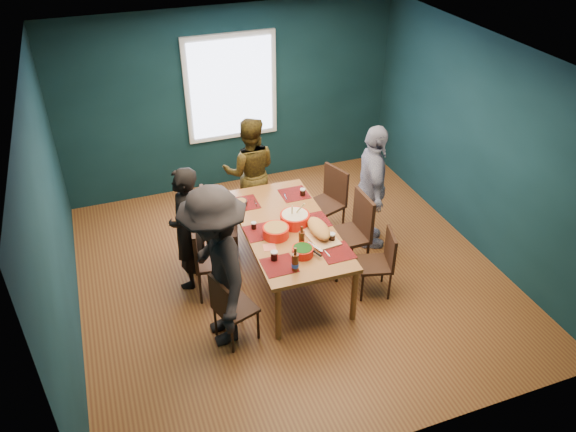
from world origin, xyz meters
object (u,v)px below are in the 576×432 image
object	(u,v)px
chair_left_far	(211,222)
chair_right_mid	(354,228)
chair_left_near	(229,305)
chair_left_mid	(205,255)
bowl_herbs	(303,251)
person_far_left	(186,229)
chair_right_near	(382,258)
bowl_dumpling	(295,219)
person_back	(250,172)
bowl_salad	(276,231)
person_right	(372,188)
cutting_board	(319,230)
person_near_left	(216,269)
dining_table	(287,232)
chair_right_far	(330,197)

from	to	relation	value
chair_left_far	chair_right_mid	world-z (taller)	chair_right_mid
chair_left_near	chair_left_mid	bearing A→B (deg)	75.36
chair_left_mid	bowl_herbs	size ratio (longest dim) A/B	4.07
person_far_left	chair_right_near	bearing A→B (deg)	87.56
chair_left_near	bowl_dumpling	world-z (taller)	bowl_dumpling
person_back	bowl_salad	size ratio (longest dim) A/B	5.12
person_right	cutting_board	distance (m)	1.16
chair_left_near	person_right	world-z (taller)	person_right
person_far_left	person_near_left	world-z (taller)	person_near_left
person_back	person_near_left	bearing A→B (deg)	80.06
bowl_dumpling	dining_table	bearing A→B (deg)	-170.54
chair_left_far	bowl_dumpling	world-z (taller)	bowl_dumpling
chair_left_far	chair_right_mid	bearing A→B (deg)	-7.29
chair_left_far	bowl_herbs	world-z (taller)	chair_left_far
chair_left_near	chair_right_far	size ratio (longest dim) A/B	0.89
chair_left_near	bowl_dumpling	bearing A→B (deg)	19.78
chair_right_far	cutting_board	size ratio (longest dim) A/B	1.32
chair_left_far	cutting_board	world-z (taller)	chair_left_far
person_near_left	bowl_salad	xyz separation A→B (m)	(0.81, 0.53, -0.09)
chair_right_far	bowl_dumpling	distance (m)	1.10
chair_right_near	person_far_left	bearing A→B (deg)	170.16
chair_left_near	person_near_left	bearing A→B (deg)	106.02
person_far_left	chair_left_near	bearing A→B (deg)	32.04
chair_right_mid	person_near_left	distance (m)	1.95
chair_left_near	person_far_left	size ratio (longest dim) A/B	0.55
chair_left_far	person_near_left	world-z (taller)	person_near_left
person_far_left	bowl_salad	world-z (taller)	person_far_left
chair_right_far	chair_right_near	bearing A→B (deg)	-106.56
chair_left_near	chair_right_near	distance (m)	1.87
bowl_dumpling	bowl_herbs	xyz separation A→B (m)	(-0.13, -0.58, -0.02)
chair_left_far	chair_right_mid	xyz separation A→B (m)	(1.59, -0.75, 0.02)
chair_right_near	person_near_left	distance (m)	1.99
bowl_salad	bowl_herbs	world-z (taller)	bowl_salad
chair_left_mid	chair_right_far	world-z (taller)	chair_right_far
chair_left_far	chair_left_mid	xyz separation A→B (m)	(-0.22, -0.60, -0.03)
chair_right_far	person_back	xyz separation A→B (m)	(-0.90, 0.64, 0.22)
chair_left_far	bowl_salad	distance (m)	1.02
person_right	dining_table	bearing A→B (deg)	122.03
person_near_left	chair_left_near	bearing A→B (deg)	32.96
person_right	person_near_left	world-z (taller)	person_near_left
chair_left_mid	person_far_left	distance (m)	0.38
chair_left_far	person_far_left	world-z (taller)	person_far_left
chair_right_mid	person_right	size ratio (longest dim) A/B	0.61
chair_right_near	bowl_salad	distance (m)	1.27
bowl_herbs	cutting_board	world-z (taller)	cutting_board
chair_left_near	chair_right_far	distance (m)	2.36
chair_left_near	bowl_salad	xyz separation A→B (m)	(0.74, 0.64, 0.34)
chair_left_mid	dining_table	bearing A→B (deg)	5.13
person_right	person_back	bearing A→B (deg)	68.00
person_near_left	bowl_dumpling	bearing A→B (deg)	120.92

